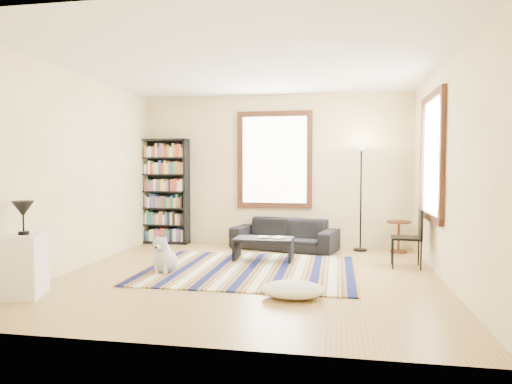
% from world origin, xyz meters
% --- Properties ---
extents(floor, '(5.00, 5.00, 0.10)m').
position_xyz_m(floor, '(0.00, 0.00, -0.05)').
color(floor, tan).
rests_on(floor, ground).
extents(ceiling, '(5.00, 5.00, 0.10)m').
position_xyz_m(ceiling, '(0.00, 0.00, 2.85)').
color(ceiling, white).
rests_on(ceiling, floor).
extents(wall_back, '(5.00, 0.10, 2.80)m').
position_xyz_m(wall_back, '(0.00, 2.55, 1.40)').
color(wall_back, '#FFEFAB').
rests_on(wall_back, floor).
extents(wall_front, '(5.00, 0.10, 2.80)m').
position_xyz_m(wall_front, '(0.00, -2.55, 1.40)').
color(wall_front, '#FFEFAB').
rests_on(wall_front, floor).
extents(wall_left, '(0.10, 5.00, 2.80)m').
position_xyz_m(wall_left, '(-2.55, 0.00, 1.40)').
color(wall_left, '#FFEFAB').
rests_on(wall_left, floor).
extents(wall_right, '(0.10, 5.00, 2.80)m').
position_xyz_m(wall_right, '(2.55, 0.00, 1.40)').
color(wall_right, '#FFEFAB').
rests_on(wall_right, floor).
extents(window_back, '(1.20, 0.06, 1.60)m').
position_xyz_m(window_back, '(0.00, 2.47, 1.60)').
color(window_back, white).
rests_on(window_back, wall_back).
extents(window_right, '(0.06, 1.20, 1.60)m').
position_xyz_m(window_right, '(2.47, 0.80, 1.60)').
color(window_right, white).
rests_on(window_right, wall_right).
extents(rug, '(2.94, 2.35, 0.02)m').
position_xyz_m(rug, '(-0.05, 0.29, 0.01)').
color(rug, '#0D1445').
rests_on(rug, floor).
extents(sofa, '(1.97, 1.16, 0.54)m').
position_xyz_m(sofa, '(0.24, 2.05, 0.27)').
color(sofa, black).
rests_on(sofa, floor).
extents(bookshelf, '(0.90, 0.30, 2.00)m').
position_xyz_m(bookshelf, '(-2.09, 2.32, 1.00)').
color(bookshelf, black).
rests_on(bookshelf, floor).
extents(coffee_table, '(0.97, 0.63, 0.36)m').
position_xyz_m(coffee_table, '(0.03, 1.00, 0.18)').
color(coffee_table, black).
rests_on(coffee_table, floor).
extents(book_a, '(0.17, 0.22, 0.02)m').
position_xyz_m(book_a, '(-0.07, 1.00, 0.37)').
color(book_a, beige).
rests_on(book_a, coffee_table).
extents(book_b, '(0.27, 0.30, 0.02)m').
position_xyz_m(book_b, '(0.18, 1.05, 0.37)').
color(book_b, beige).
rests_on(book_b, coffee_table).
extents(floor_cushion, '(0.80, 0.65, 0.18)m').
position_xyz_m(floor_cushion, '(0.67, -0.95, 0.09)').
color(floor_cushion, beige).
rests_on(floor_cushion, floor).
extents(floor_lamp, '(0.39, 0.39, 1.86)m').
position_xyz_m(floor_lamp, '(1.56, 2.15, 0.93)').
color(floor_lamp, black).
rests_on(floor_lamp, floor).
extents(side_table, '(0.43, 0.43, 0.54)m').
position_xyz_m(side_table, '(2.20, 2.09, 0.27)').
color(side_table, '#402210').
rests_on(side_table, floor).
extents(folding_chair, '(0.45, 0.43, 0.86)m').
position_xyz_m(folding_chair, '(2.15, 0.89, 0.43)').
color(folding_chair, black).
rests_on(folding_chair, floor).
extents(white_cabinet, '(0.51, 0.59, 0.70)m').
position_xyz_m(white_cabinet, '(-2.30, -1.43, 0.35)').
color(white_cabinet, white).
rests_on(white_cabinet, floor).
extents(table_lamp, '(0.24, 0.24, 0.38)m').
position_xyz_m(table_lamp, '(-2.30, -1.43, 0.89)').
color(table_lamp, black).
rests_on(table_lamp, white_cabinet).
extents(dog, '(0.37, 0.52, 0.52)m').
position_xyz_m(dog, '(-1.17, -0.05, 0.26)').
color(dog, silver).
rests_on(dog, floor).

